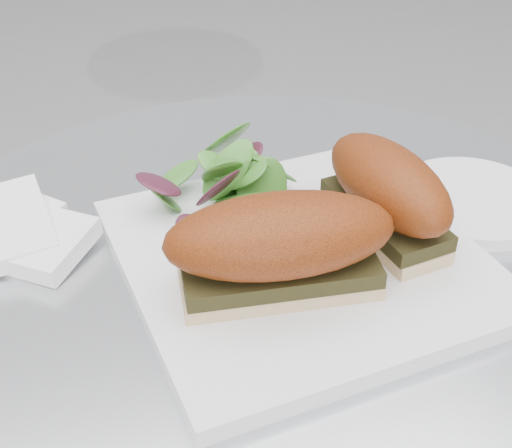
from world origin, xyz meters
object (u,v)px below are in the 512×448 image
at_px(sandwich_left, 280,244).
at_px(saucer, 472,201).
at_px(plate, 300,259).
at_px(sandwich_right, 388,191).

bearing_deg(sandwich_left, saucer, 25.43).
relative_size(plate, sandwich_left, 1.57).
relative_size(sandwich_right, saucer, 1.08).
height_order(sandwich_right, saucer, sandwich_right).
xyz_separation_m(plate, sandwich_left, (-0.03, -0.04, 0.05)).
height_order(plate, sandwich_left, sandwich_left).
relative_size(plate, sandwich_right, 1.81).
bearing_deg(saucer, sandwich_right, -161.43).
distance_m(plate, sandwich_right, 0.09).
xyz_separation_m(sandwich_right, saucer, (0.11, 0.04, -0.05)).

